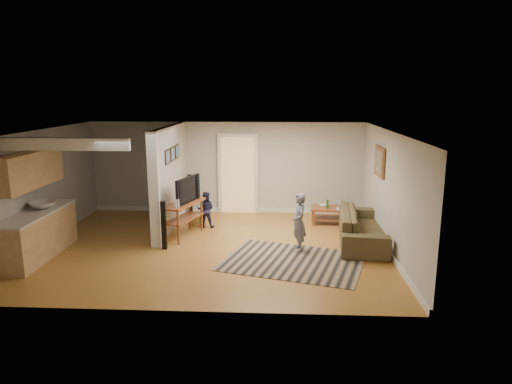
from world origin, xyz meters
TOP-DOWN VIEW (x-y plane):
  - ground at (0.00, 0.00)m, footprint 7.50×7.50m
  - room_shell at (-1.07, 0.43)m, footprint 7.54×6.02m
  - area_rug at (1.73, -0.81)m, footprint 3.12×2.63m
  - sofa at (3.30, 0.46)m, footprint 1.22×2.56m
  - coffee_table at (2.82, 1.94)m, footprint 1.13×0.70m
  - tv_console at (-0.74, 0.67)m, footprint 0.85×1.38m
  - speaker_left at (-1.00, -0.20)m, footprint 0.12×0.12m
  - speaker_right at (-1.00, 2.70)m, footprint 0.14×0.14m
  - toy_basket at (-0.60, 1.62)m, footprint 0.41×0.41m
  - child at (1.86, -0.16)m, footprint 0.39×0.51m
  - toddler at (-0.37, 1.44)m, footprint 0.45×0.35m

SIDE VIEW (x-z plane):
  - ground at x=0.00m, z-range 0.00..0.00m
  - sofa at x=3.30m, z-range -0.36..0.36m
  - child at x=1.86m, z-range -0.62..0.62m
  - toddler at x=-0.37m, z-range -0.45..0.45m
  - area_rug at x=1.73m, z-range 0.00..0.01m
  - toy_basket at x=-0.60m, z-range -0.03..0.33m
  - coffee_table at x=2.82m, z-range 0.01..0.66m
  - speaker_left at x=-1.00m, z-range 0.00..1.06m
  - speaker_right at x=-1.00m, z-range 0.00..1.10m
  - tv_console at x=-0.74m, z-range 0.18..1.30m
  - room_shell at x=-1.07m, z-range 0.20..2.72m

